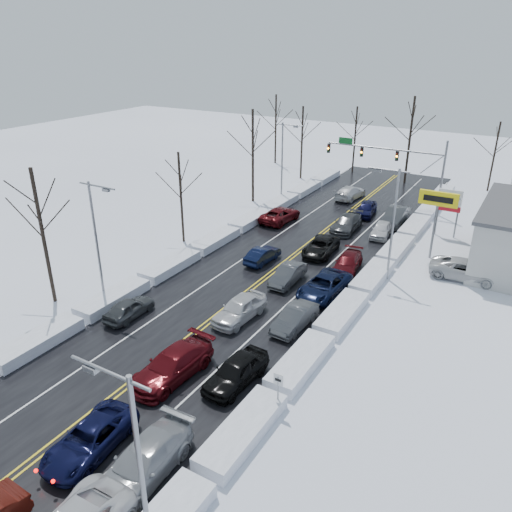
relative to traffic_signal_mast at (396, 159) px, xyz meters
The scene contains 41 objects.
ground 28.73m from the traffic_signal_mast, 97.02° to the right, with size 160.00×160.00×0.00m, color white.
road_surface 26.78m from the traffic_signal_mast, 97.55° to the right, with size 14.00×84.00×0.01m, color black.
snow_bank_left 28.77m from the traffic_signal_mast, 113.03° to the right, with size 1.83×72.00×0.76m, color white.
snow_bank_right 26.88m from the traffic_signal_mast, 80.92° to the right, with size 1.83×72.00×0.76m, color white.
traffic_signal_mast is the anchor object (origin of this frame).
tires_plus_sign 13.92m from the traffic_signal_mast, 59.54° to the right, with size 3.20×0.34×6.00m.
used_vehicles_sign 9.50m from the traffic_signal_mast, 40.34° to the right, with size 2.20×0.22×4.65m.
speed_limit_sign 36.51m from the traffic_signal_mast, 82.48° to the right, with size 0.55×0.09×2.35m.
streetlight_se 46.25m from the traffic_signal_mast, 83.98° to the right, with size 3.20×0.25×9.00m.
streetlight_ne 18.63m from the traffic_signal_mast, 74.91° to the right, with size 3.20×0.25×9.00m.
streetlight_sw 34.08m from the traffic_signal_mast, 110.16° to the right, with size 3.20×0.25×9.00m.
streetlight_nw 12.40m from the traffic_signal_mast, 161.23° to the right, with size 3.20×0.25×9.00m.
tree_left_b 37.16m from the traffic_signal_mast, 113.74° to the right, with size 4.00×4.00×10.00m.
tree_left_c 24.38m from the traffic_signal_mast, 124.90° to the right, with size 3.40×3.40×8.50m.
tree_left_d 15.93m from the traffic_signal_mast, 157.76° to the right, with size 4.20×4.20×10.50m.
tree_left_e 15.51m from the traffic_signal_mast, 157.13° to the left, with size 3.80×3.80×9.50m.
tree_far_a 24.63m from the traffic_signal_mast, 150.75° to the left, with size 4.00×4.00×10.00m.
tree_far_b 16.10m from the traffic_signal_mast, 125.98° to the left, with size 3.60×3.60×9.00m.
tree_far_c 11.32m from the traffic_signal_mast, 97.48° to the left, with size 4.40×4.40×11.00m.
tree_far_d 15.16m from the traffic_signal_mast, 55.64° to the left, with size 3.40×3.40×8.50m.
queued_car_2 43.23m from the traffic_signal_mast, 92.06° to the right, with size 2.33×5.04×1.40m, color black.
queued_car_3 37.00m from the traffic_signal_mast, 92.75° to the right, with size 2.28×5.61×1.63m, color #510A10.
queued_car_4 29.78m from the traffic_signal_mast, 93.67° to the right, with size 1.90×4.72×1.61m, color silver.
queued_car_5 23.34m from the traffic_signal_mast, 93.83° to the right, with size 1.49×4.26×1.40m, color #3C3E41.
queued_car_6 17.07m from the traffic_signal_mast, 95.60° to the right, with size 2.30×4.99×1.39m, color black.
queued_car_7 11.06m from the traffic_signal_mast, 100.28° to the right, with size 2.12×5.21×1.51m, color #393B3E.
queued_car_8 7.02m from the traffic_signal_mast, 110.12° to the right, with size 1.76×4.38×1.49m, color black.
queued_car_11 43.06m from the traffic_signal_mast, 87.81° to the right, with size 2.24×5.52×1.60m, color gray.
queued_car_12 35.63m from the traffic_signal_mast, 87.31° to the right, with size 1.87×4.65×1.58m, color black.
queued_car_13 28.84m from the traffic_signal_mast, 86.18° to the right, with size 1.51×4.34×1.43m, color #3E4043.
queued_car_14 23.74m from the traffic_signal_mast, 85.63° to the right, with size 2.53×5.49×1.53m, color black.
queued_car_15 18.95m from the traffic_signal_mast, 84.61° to the right, with size 1.88×4.63×1.34m, color #46090E.
queued_car_16 10.87m from the traffic_signal_mast, 79.09° to the right, with size 1.67×4.14×1.41m, color silver.
queued_car_17 7.80m from the traffic_signal_mast, 69.01° to the right, with size 1.82×5.22×1.72m, color #3A3C3F.
oncoming_car_0 21.61m from the traffic_signal_mast, 104.31° to the right, with size 1.40×4.01×1.32m, color black.
oncoming_car_1 14.67m from the traffic_signal_mast, 129.37° to the right, with size 2.47×5.35×1.49m, color #520B0F.
oncoming_car_2 7.59m from the traffic_signal_mast, behind, with size 2.13×5.24×1.52m, color silver.
oncoming_car_3 34.40m from the traffic_signal_mast, 104.69° to the right, with size 1.61×4.01×1.36m, color #3C3F41.
parked_car_0 18.94m from the traffic_signal_mast, 54.63° to the right, with size 2.61×5.67×1.58m, color silver.
parked_car_1 18.47m from the traffic_signal_mast, 40.11° to the right, with size 2.37×5.83×1.69m, color #3B3D40.
parked_car_2 14.64m from the traffic_signal_mast, 32.20° to the right, with size 1.73×4.29×1.46m, color black.
Camera 1 is at (17.63, -26.24, 18.04)m, focal length 35.00 mm.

